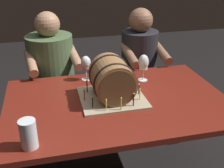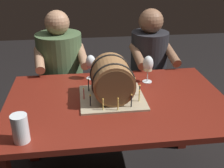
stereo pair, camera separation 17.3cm
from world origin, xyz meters
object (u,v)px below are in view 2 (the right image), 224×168
(barrel_cake, at_px, (112,80))
(person_seated_left, at_px, (62,82))
(person_seated_right, at_px, (148,81))
(wine_glass_rose, at_px, (91,63))
(wine_glass_white, at_px, (148,65))
(dining_table, at_px, (117,114))
(beer_pint, at_px, (20,130))
(wine_glass_amber, at_px, (111,63))

(barrel_cake, relative_size, person_seated_left, 0.35)
(person_seated_left, xyz_separation_m, person_seated_right, (0.76, -0.00, -0.03))
(wine_glass_rose, xyz_separation_m, wine_glass_white, (0.39, -0.11, 0.01))
(dining_table, xyz_separation_m, beer_pint, (-0.52, -0.36, 0.17))
(person_seated_left, bearing_deg, dining_table, -61.50)
(dining_table, relative_size, beer_pint, 9.55)
(person_seated_right, bearing_deg, person_seated_left, 179.96)
(wine_glass_amber, bearing_deg, barrel_cake, -95.40)
(wine_glass_amber, bearing_deg, person_seated_left, 136.30)
(wine_glass_rose, bearing_deg, wine_glass_white, -15.51)
(barrel_cake, height_order, beer_pint, barrel_cake)
(beer_pint, distance_m, person_seated_right, 1.41)
(wine_glass_amber, height_order, wine_glass_rose, wine_glass_amber)
(wine_glass_amber, distance_m, wine_glass_rose, 0.14)
(wine_glass_amber, bearing_deg, dining_table, -89.92)
(person_seated_left, bearing_deg, person_seated_right, -0.04)
(dining_table, xyz_separation_m, wine_glass_white, (0.25, 0.24, 0.23))
(dining_table, bearing_deg, wine_glass_rose, 112.10)
(person_seated_left, distance_m, person_seated_right, 0.76)
(wine_glass_white, bearing_deg, person_seated_left, 144.06)
(dining_table, height_order, wine_glass_amber, wine_glass_amber)
(wine_glass_amber, bearing_deg, wine_glass_rose, 174.31)
(barrel_cake, xyz_separation_m, beer_pint, (-0.49, -0.38, -0.06))
(beer_pint, xyz_separation_m, person_seated_left, (0.14, 1.05, -0.24))
(barrel_cake, xyz_separation_m, person_seated_left, (-0.35, 0.67, -0.30))
(dining_table, height_order, person_seated_left, person_seated_left)
(barrel_cake, height_order, person_seated_left, person_seated_left)
(dining_table, xyz_separation_m, wine_glass_amber, (-0.00, 0.34, 0.22))
(dining_table, distance_m, wine_glass_rose, 0.44)
(barrel_cake, xyz_separation_m, wine_glass_white, (0.28, 0.22, 0.01))
(wine_glass_white, distance_m, person_seated_left, 0.83)
(person_seated_right, bearing_deg, beer_pint, -130.55)
(wine_glass_rose, bearing_deg, dining_table, -67.90)
(wine_glass_amber, xyz_separation_m, beer_pint, (-0.52, -0.69, -0.05))
(wine_glass_rose, bearing_deg, beer_pint, -118.28)
(barrel_cake, relative_size, wine_glass_amber, 2.21)
(wine_glass_amber, relative_size, wine_glass_rose, 1.01)
(dining_table, xyz_separation_m, person_seated_left, (-0.38, 0.70, -0.07))
(dining_table, bearing_deg, person_seated_left, 118.50)
(wine_glass_amber, bearing_deg, person_seated_right, 43.53)
(person_seated_left, height_order, person_seated_right, person_seated_left)
(barrel_cake, relative_size, person_seated_right, 0.35)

